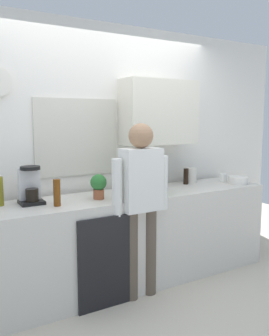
{
  "coord_description": "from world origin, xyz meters",
  "views": [
    {
      "loc": [
        -1.64,
        -2.68,
        1.64
      ],
      "look_at": [
        0.08,
        0.25,
        1.17
      ],
      "focal_mm": 38.19,
      "sensor_mm": 36.0,
      "label": 1
    }
  ],
  "objects_px": {
    "bottle_green_wine": "(133,176)",
    "mixing_bowl": "(238,180)",
    "bottle_olive_oil": "(0,191)",
    "person_at_sink": "(141,196)",
    "bottle_dark_sauce": "(186,176)",
    "bottle_amber_beer": "(57,193)",
    "potted_plant": "(99,185)",
    "storage_canister": "(190,175)",
    "bottle_clear_soda": "(160,180)",
    "cup_yellow_cup": "(150,188)",
    "coffee_maker": "(30,187)",
    "cup_white_mug": "(223,178)"
  },
  "relations": [
    {
      "from": "bottle_green_wine",
      "to": "cup_white_mug",
      "type": "relative_size",
      "value": 3.16
    },
    {
      "from": "bottle_clear_soda",
      "to": "potted_plant",
      "type": "height_order",
      "value": "bottle_clear_soda"
    },
    {
      "from": "bottle_dark_sauce",
      "to": "bottle_green_wine",
      "type": "xyz_separation_m",
      "value": [
        -0.69,
        0.01,
        0.06
      ]
    },
    {
      "from": "bottle_dark_sauce",
      "to": "potted_plant",
      "type": "height_order",
      "value": "potted_plant"
    },
    {
      "from": "cup_yellow_cup",
      "to": "storage_canister",
      "type": "height_order",
      "value": "storage_canister"
    },
    {
      "from": "bottle_clear_soda",
      "to": "bottle_dark_sauce",
      "type": "relative_size",
      "value": 1.56
    },
    {
      "from": "bottle_green_wine",
      "to": "cup_white_mug",
      "type": "height_order",
      "value": "bottle_green_wine"
    },
    {
      "from": "bottle_amber_beer",
      "to": "bottle_clear_soda",
      "type": "bearing_deg",
      "value": -1.12
    },
    {
      "from": "coffee_maker",
      "to": "bottle_clear_soda",
      "type": "relative_size",
      "value": 1.18
    },
    {
      "from": "bottle_clear_soda",
      "to": "bottle_dark_sauce",
      "type": "xyz_separation_m",
      "value": [
        0.55,
        0.27,
        -0.05
      ]
    },
    {
      "from": "mixing_bowl",
      "to": "person_at_sink",
      "type": "bearing_deg",
      "value": -173.23
    },
    {
      "from": "storage_canister",
      "to": "person_at_sink",
      "type": "xyz_separation_m",
      "value": [
        -0.99,
        -0.51,
        -0.04
      ]
    },
    {
      "from": "bottle_green_wine",
      "to": "mixing_bowl",
      "type": "relative_size",
      "value": 1.36
    },
    {
      "from": "bottle_clear_soda",
      "to": "potted_plant",
      "type": "bearing_deg",
      "value": 172.04
    },
    {
      "from": "bottle_clear_soda",
      "to": "bottle_amber_beer",
      "type": "xyz_separation_m",
      "value": [
        -1.03,
        0.02,
        -0.02
      ]
    },
    {
      "from": "mixing_bowl",
      "to": "potted_plant",
      "type": "relative_size",
      "value": 0.96
    },
    {
      "from": "bottle_olive_oil",
      "to": "storage_canister",
      "type": "relative_size",
      "value": 1.47
    },
    {
      "from": "bottle_dark_sauce",
      "to": "person_at_sink",
      "type": "height_order",
      "value": "person_at_sink"
    },
    {
      "from": "mixing_bowl",
      "to": "bottle_amber_beer",
      "type": "bearing_deg",
      "value": 179.12
    },
    {
      "from": "cup_white_mug",
      "to": "person_at_sink",
      "type": "distance_m",
      "value": 1.38
    },
    {
      "from": "bottle_dark_sauce",
      "to": "potted_plant",
      "type": "relative_size",
      "value": 0.78
    },
    {
      "from": "bottle_dark_sauce",
      "to": "cup_white_mug",
      "type": "distance_m",
      "value": 0.48
    },
    {
      "from": "bottle_dark_sauce",
      "to": "storage_canister",
      "type": "distance_m",
      "value": 0.13
    },
    {
      "from": "bottle_olive_oil",
      "to": "bottle_amber_beer",
      "type": "distance_m",
      "value": 0.48
    },
    {
      "from": "coffee_maker",
      "to": "bottle_olive_oil",
      "type": "xyz_separation_m",
      "value": [
        -0.25,
        0.04,
        -0.02
      ]
    },
    {
      "from": "bottle_green_wine",
      "to": "bottle_olive_oil",
      "type": "bearing_deg",
      "value": -179.78
    },
    {
      "from": "cup_yellow_cup",
      "to": "bottle_olive_oil",
      "type": "bearing_deg",
      "value": 173.24
    },
    {
      "from": "coffee_maker",
      "to": "bottle_green_wine",
      "type": "xyz_separation_m",
      "value": [
        1.06,
        0.04,
        0.0
      ]
    },
    {
      "from": "bottle_dark_sauce",
      "to": "potted_plant",
      "type": "distance_m",
      "value": 1.18
    },
    {
      "from": "cup_yellow_cup",
      "to": "potted_plant",
      "type": "bearing_deg",
      "value": -178.2
    },
    {
      "from": "bottle_green_wine",
      "to": "person_at_sink",
      "type": "xyz_separation_m",
      "value": [
        -0.18,
        -0.45,
        -0.11
      ]
    },
    {
      "from": "bottle_amber_beer",
      "to": "mixing_bowl",
      "type": "height_order",
      "value": "bottle_amber_beer"
    },
    {
      "from": "coffee_maker",
      "to": "bottle_clear_soda",
      "type": "distance_m",
      "value": 1.23
    },
    {
      "from": "potted_plant",
      "to": "storage_canister",
      "type": "xyz_separation_m",
      "value": [
        1.28,
        0.25,
        -0.05
      ]
    },
    {
      "from": "bottle_dark_sauce",
      "to": "person_at_sink",
      "type": "xyz_separation_m",
      "value": [
        -0.87,
        -0.45,
        -0.05
      ]
    },
    {
      "from": "bottle_olive_oil",
      "to": "person_at_sink",
      "type": "distance_m",
      "value": 1.21
    },
    {
      "from": "bottle_olive_oil",
      "to": "cup_yellow_cup",
      "type": "bearing_deg",
      "value": -6.76
    },
    {
      "from": "storage_canister",
      "to": "bottle_amber_beer",
      "type": "bearing_deg",
      "value": -169.56
    },
    {
      "from": "bottle_green_wine",
      "to": "storage_canister",
      "type": "bearing_deg",
      "value": 3.97
    },
    {
      "from": "cup_white_mug",
      "to": "storage_canister",
      "type": "height_order",
      "value": "storage_canister"
    },
    {
      "from": "bottle_dark_sauce",
      "to": "bottle_amber_beer",
      "type": "distance_m",
      "value": 1.6
    },
    {
      "from": "coffee_maker",
      "to": "bottle_dark_sauce",
      "type": "xyz_separation_m",
      "value": [
        1.75,
        0.04,
        -0.06
      ]
    },
    {
      "from": "mixing_bowl",
      "to": "coffee_maker",
      "type": "bearing_deg",
      "value": 173.86
    },
    {
      "from": "mixing_bowl",
      "to": "storage_canister",
      "type": "xyz_separation_m",
      "value": [
        -0.41,
        0.34,
        0.05
      ]
    },
    {
      "from": "mixing_bowl",
      "to": "person_at_sink",
      "type": "height_order",
      "value": "person_at_sink"
    },
    {
      "from": "storage_canister",
      "to": "person_at_sink",
      "type": "distance_m",
      "value": 1.11
    },
    {
      "from": "coffee_maker",
      "to": "bottle_olive_oil",
      "type": "relative_size",
      "value": 1.32
    },
    {
      "from": "bottle_dark_sauce",
      "to": "storage_canister",
      "type": "height_order",
      "value": "bottle_dark_sauce"
    },
    {
      "from": "bottle_green_wine",
      "to": "mixing_bowl",
      "type": "xyz_separation_m",
      "value": [
        1.21,
        -0.29,
        -0.11
      ]
    },
    {
      "from": "bottle_green_wine",
      "to": "cup_yellow_cup",
      "type": "xyz_separation_m",
      "value": [
        0.1,
        -0.17,
        -0.11
      ]
    }
  ]
}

